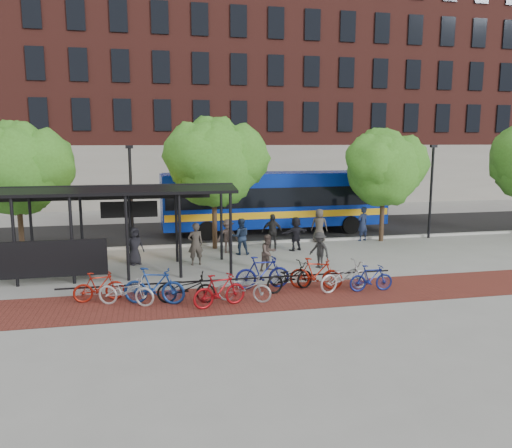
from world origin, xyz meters
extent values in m
plane|color=#9E9E99|center=(0.00, 0.00, 0.00)|extent=(160.00, 160.00, 0.00)
cube|color=black|center=(0.00, 8.00, 0.01)|extent=(160.00, 8.00, 0.01)
cube|color=#B7B7B2|center=(0.00, 4.00, 0.06)|extent=(160.00, 0.25, 0.12)
cube|color=maroon|center=(-2.00, -5.00, 0.00)|extent=(24.00, 3.00, 0.01)
cube|color=black|center=(-3.30, -4.10, 0.00)|extent=(12.00, 0.05, 0.95)
cube|color=maroon|center=(10.00, 26.00, 10.00)|extent=(55.00, 14.00, 20.00)
cube|color=#7A664C|center=(-16.00, 40.00, 15.00)|extent=(22.00, 22.00, 30.00)
cylinder|color=black|center=(-11.00, -1.85, 1.65)|extent=(0.12, 0.12, 3.30)
cylinder|color=black|center=(-11.00, 0.85, 1.65)|extent=(0.12, 0.12, 3.30)
cylinder|color=black|center=(-9.00, -1.85, 1.65)|extent=(0.12, 0.12, 3.30)
cylinder|color=black|center=(-9.00, 0.85, 1.65)|extent=(0.12, 0.12, 3.30)
cylinder|color=black|center=(-7.00, -1.85, 1.65)|extent=(0.12, 0.12, 3.30)
cylinder|color=black|center=(-7.00, 0.85, 1.65)|extent=(0.12, 0.12, 3.30)
cylinder|color=black|center=(-5.00, -1.85, 1.65)|extent=(0.12, 0.12, 3.30)
cylinder|color=black|center=(-5.00, 0.85, 1.65)|extent=(0.12, 0.12, 3.30)
cylinder|color=black|center=(-3.00, -1.85, 1.65)|extent=(0.12, 0.12, 3.30)
cylinder|color=black|center=(-3.00, 0.85, 1.65)|extent=(0.12, 0.12, 3.30)
cube|color=black|center=(-10.00, -1.90, 1.00)|extent=(4.50, 0.08, 1.40)
cube|color=black|center=(-8.00, -1.20, 3.45)|extent=(10.60, 1.65, 0.29)
cube|color=black|center=(-8.00, 0.20, 3.45)|extent=(10.60, 1.65, 0.29)
cube|color=black|center=(-8.00, 0.90, 3.05)|extent=(9.00, 0.10, 0.40)
cube|color=black|center=(-7.00, 0.95, 2.40)|extent=(2.40, 0.12, 0.70)
cube|color=#FF7200|center=(-7.00, 1.03, 2.40)|extent=(2.20, 0.02, 0.55)
cylinder|color=#382619|center=(-12.00, 3.30, 1.19)|extent=(0.24, 0.24, 2.38)
sphere|color=#3D7A20|center=(-12.00, 3.30, 3.98)|extent=(4.00, 4.00, 4.00)
sphere|color=#3D7A20|center=(-11.00, 3.50, 4.28)|extent=(3.20, 3.20, 3.20)
sphere|color=#3D7A20|center=(-11.90, 3.70, 4.78)|extent=(2.80, 2.80, 2.80)
cylinder|color=#382619|center=(-3.00, 3.30, 1.26)|extent=(0.24, 0.24, 2.52)
sphere|color=#3D7A20|center=(-3.00, 3.30, 4.20)|extent=(4.20, 4.20, 4.20)
sphere|color=#3D7A20|center=(-1.95, 3.50, 4.50)|extent=(3.36, 3.36, 3.36)
sphere|color=#3D7A20|center=(-3.84, 3.00, 4.60)|extent=(3.15, 3.15, 3.15)
sphere|color=#3D7A20|center=(-2.90, 3.70, 5.00)|extent=(2.94, 2.94, 2.94)
cylinder|color=#382619|center=(6.00, 3.30, 1.14)|extent=(0.24, 0.24, 2.27)
sphere|color=#3D7A20|center=(6.00, 3.30, 3.79)|extent=(3.80, 3.80, 3.80)
sphere|color=#3D7A20|center=(6.95, 3.50, 4.09)|extent=(3.04, 3.04, 3.04)
sphere|color=#3D7A20|center=(5.24, 3.00, 4.20)|extent=(2.85, 2.85, 2.85)
sphere|color=#3D7A20|center=(6.10, 3.70, 4.59)|extent=(2.66, 2.66, 2.66)
cylinder|color=black|center=(-7.00, 3.60, 2.50)|extent=(0.14, 0.14, 5.00)
cube|color=black|center=(-7.00, 3.60, 5.05)|extent=(0.35, 0.20, 0.15)
cylinder|color=black|center=(9.00, 3.60, 2.50)|extent=(0.14, 0.14, 5.00)
cube|color=black|center=(9.00, 3.60, 5.05)|extent=(0.35, 0.20, 0.15)
cube|color=#08269B|center=(1.01, 6.96, 1.99)|extent=(13.14, 3.19, 3.00)
cube|color=black|center=(1.01, 6.96, 2.23)|extent=(12.88, 3.22, 1.09)
cube|color=yellow|center=(1.01, 6.96, 1.25)|extent=(13.01, 3.23, 0.38)
cube|color=#08269B|center=(1.01, 6.96, 3.43)|extent=(12.87, 2.89, 0.20)
cylinder|color=black|center=(-3.14, 5.43, 0.52)|extent=(1.05, 0.33, 1.05)
cylinder|color=black|center=(-3.21, 8.26, 0.52)|extent=(1.05, 0.33, 1.05)
cylinder|color=black|center=(5.22, 5.65, 0.52)|extent=(1.05, 0.33, 1.05)
cylinder|color=black|center=(5.15, 8.49, 0.52)|extent=(1.05, 0.33, 1.05)
imported|color=maroon|center=(-7.86, -4.27, 0.51)|extent=(1.74, 0.73, 1.01)
imported|color=#BCBCBE|center=(-6.95, -4.91, 0.50)|extent=(2.03, 1.32, 1.01)
imported|color=navy|center=(-6.04, -4.96, 0.62)|extent=(2.14, 1.13, 1.24)
imported|color=black|center=(-5.00, -5.06, 0.51)|extent=(2.06, 1.05, 1.03)
imported|color=maroon|center=(-3.97, -5.66, 0.55)|extent=(1.91, 1.02, 1.10)
imported|color=#9E9EA0|center=(-3.10, -5.32, 0.49)|extent=(1.96, 1.29, 0.97)
imported|color=navy|center=(-2.17, -3.97, 0.61)|extent=(2.02, 0.59, 1.21)
imported|color=black|center=(-1.27, -4.45, 0.52)|extent=(2.10, 1.32, 1.04)
imported|color=maroon|center=(-0.28, -4.40, 0.58)|extent=(1.99, 1.15, 1.15)
imported|color=#B3B3B6|center=(0.64, -4.83, 0.54)|extent=(2.17, 1.23, 1.08)
imported|color=navy|center=(1.56, -5.08, 0.48)|extent=(1.63, 0.51, 0.97)
imported|color=black|center=(-6.83, 0.71, 0.83)|extent=(0.96, 0.84, 1.65)
imported|color=#433C35|center=(-4.24, 0.08, 0.93)|extent=(0.74, 0.54, 1.86)
imported|color=#1E2C46|center=(-1.97, 1.69, 0.86)|extent=(0.89, 0.72, 1.73)
imported|color=#4D3E39|center=(-2.51, 2.19, 0.82)|extent=(1.06, 0.62, 1.63)
imported|color=#282828|center=(-0.29, 2.29, 0.90)|extent=(1.15, 0.84, 1.81)
imported|color=black|center=(0.83, 2.00, 0.83)|extent=(1.62, 1.00, 1.67)
imported|color=#49423A|center=(2.64, 3.73, 0.89)|extent=(1.02, 0.85, 1.79)
imported|color=#1C2541|center=(5.05, 3.60, 0.93)|extent=(0.79, 0.65, 1.85)
imported|color=#4E403A|center=(-1.38, -1.50, 0.76)|extent=(0.92, 0.85, 1.53)
imported|color=#272727|center=(0.85, -1.50, 0.77)|extent=(1.00, 1.15, 1.55)
camera|label=1|loc=(-6.01, -21.13, 5.32)|focal=35.00mm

